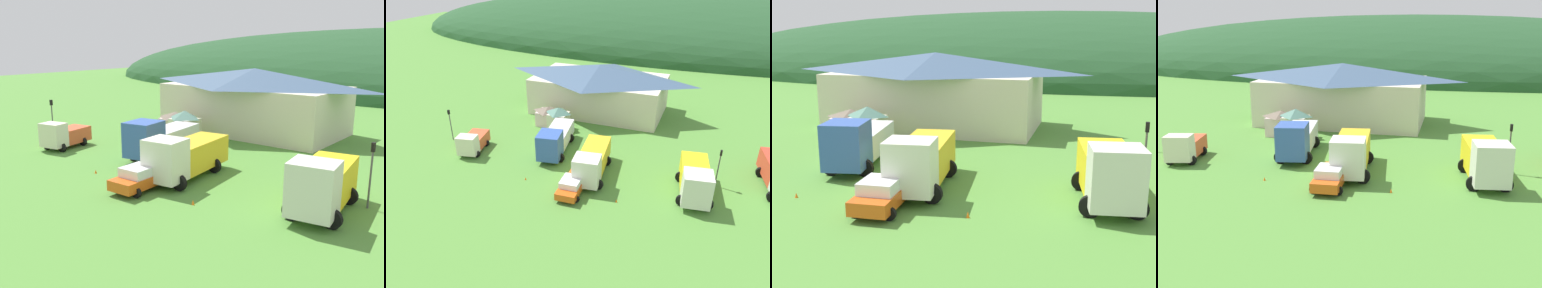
% 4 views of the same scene
% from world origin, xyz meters
% --- Properties ---
extents(ground_plane, '(200.00, 200.00, 0.00)m').
position_xyz_m(ground_plane, '(0.00, 0.00, 0.00)').
color(ground_plane, '#518C38').
extents(depot_building, '(19.96, 11.01, 6.88)m').
position_xyz_m(depot_building, '(-3.11, 16.71, 3.55)').
color(depot_building, beige).
rests_on(depot_building, ground).
extents(play_shed_cream, '(2.62, 2.45, 3.04)m').
position_xyz_m(play_shed_cream, '(-6.00, 8.40, 1.57)').
color(play_shed_cream, beige).
rests_on(play_shed_cream, ground).
extents(play_shed_pink, '(3.15, 2.41, 2.66)m').
position_xyz_m(play_shed_pink, '(-7.80, 9.07, 1.37)').
color(play_shed_pink, beige).
rests_on(play_shed_pink, ground).
extents(light_truck_cream, '(3.19, 4.99, 2.55)m').
position_xyz_m(light_truck_cream, '(-12.77, -1.06, 1.25)').
color(light_truck_cream, beige).
rests_on(light_truck_cream, ground).
extents(box_truck_blue, '(4.09, 8.73, 3.42)m').
position_xyz_m(box_truck_blue, '(-3.73, 2.31, 1.68)').
color(box_truck_blue, '#3356AD').
rests_on(box_truck_blue, ground).
extents(heavy_rig_striped, '(3.91, 8.14, 3.40)m').
position_xyz_m(heavy_rig_striped, '(1.93, -0.98, 1.72)').
color(heavy_rig_striped, silver).
rests_on(heavy_rig_striped, ground).
extents(flatbed_truck_yellow, '(3.89, 7.17, 3.55)m').
position_xyz_m(flatbed_truck_yellow, '(12.19, -0.92, 1.82)').
color(flatbed_truck_yellow, silver).
rests_on(flatbed_truck_yellow, ground).
extents(service_pickup_orange, '(2.58, 5.20, 1.66)m').
position_xyz_m(service_pickup_orange, '(1.18, -4.45, 0.83)').
color(service_pickup_orange, '#DE5717').
rests_on(service_pickup_orange, ground).
extents(traffic_light_west, '(0.20, 0.32, 3.97)m').
position_xyz_m(traffic_light_west, '(-17.09, 0.67, 2.45)').
color(traffic_light_west, '#4C4C51').
rests_on(traffic_light_west, ground).
extents(traffic_light_east, '(0.20, 0.32, 4.04)m').
position_xyz_m(traffic_light_east, '(14.10, 1.54, 2.49)').
color(traffic_light_east, '#4C4C51').
rests_on(traffic_light_east, ground).
extents(traffic_cone_near_pickup, '(0.36, 0.36, 0.54)m').
position_xyz_m(traffic_cone_near_pickup, '(-4.11, -4.29, 0.00)').
color(traffic_cone_near_pickup, orange).
rests_on(traffic_cone_near_pickup, ground).
extents(traffic_cone_mid_row, '(0.36, 0.36, 0.64)m').
position_xyz_m(traffic_cone_mid_row, '(5.66, -4.65, 0.00)').
color(traffic_cone_mid_row, orange).
rests_on(traffic_cone_mid_row, ground).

